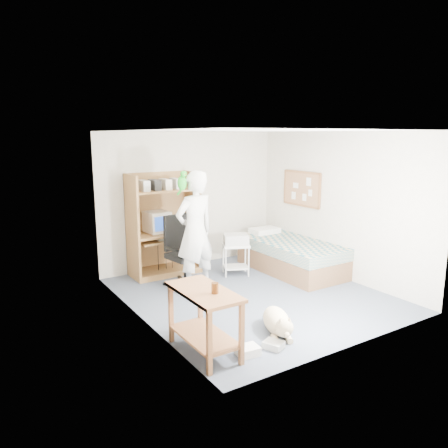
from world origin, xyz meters
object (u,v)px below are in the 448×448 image
bed (291,256)px  office_chair (183,261)px  computer_hutch (163,228)px  person (195,232)px  printer_cart (236,254)px  dog (278,322)px  side_desk (204,312)px

bed → office_chair: office_chair is taller
computer_hutch → person: size_ratio=0.94×
bed → printer_cart: bearing=159.1°
dog → printer_cart: bearing=93.5°
computer_hutch → side_desk: (-0.85, -2.94, -0.33)m
person → dog: size_ratio=2.11×
computer_hutch → person: person is taller
person → dog: (0.10, -1.94, -0.80)m
side_desk → printer_cart: 2.89m
person → printer_cart: person is taller
computer_hutch → dog: (0.16, -3.01, -0.66)m
office_chair → person: (0.06, -0.31, 0.54)m
computer_hutch → printer_cart: size_ratio=3.16×
side_desk → person: 2.13m
dog → bed: bearing=70.6°
computer_hutch → dog: size_ratio=1.99×
computer_hutch → bed: computer_hutch is taller
office_chair → person: size_ratio=0.60×
side_desk → printer_cart: (1.89, 2.18, -0.13)m
printer_cart → dog: bearing=-87.0°
computer_hutch → bed: (2.00, -1.12, -0.53)m
computer_hutch → person: 1.07m
office_chair → person: 0.63m
person → bed: bearing=169.4°
side_desk → dog: side_desk is taller
office_chair → printer_cart: bearing=-9.2°
office_chair → person: bearing=-88.1°
computer_hutch → office_chair: size_ratio=1.57×
side_desk → computer_hutch: bearing=73.9°
person → printer_cart: 1.19m
office_chair → dog: bearing=-95.0°
bed → printer_cart: 1.03m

